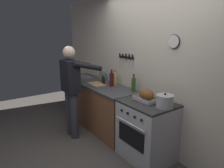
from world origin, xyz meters
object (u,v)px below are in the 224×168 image
stove (147,131)px  bottle_vinegar (101,75)px  stock_pot (165,101)px  bottle_olive_oil (134,84)px  bottle_cooking_oil (115,79)px  person_cook (72,86)px  bottle_wine_red (112,79)px  bottle_soy_sauce (103,80)px  roasting_pan (147,96)px  cutting_board (96,84)px  bottle_dish_soap (104,76)px

stove → bottle_vinegar: (-1.64, 0.21, 0.55)m
stock_pot → bottle_olive_oil: bottle_olive_oil is taller
bottle_cooking_oil → bottle_vinegar: 0.57m
person_cook → bottle_vinegar: bearing=37.6°
bottle_wine_red → bottle_olive_oil: 0.52m
bottle_cooking_oil → bottle_vinegar: bottle_cooking_oil is taller
bottle_soy_sauce → roasting_pan: bearing=-1.3°
bottle_vinegar → cutting_board: bearing=-42.2°
bottle_soy_sauce → bottle_dish_soap: bottle_dish_soap is taller
stock_pot → bottle_soy_sauce: bearing=179.6°
cutting_board → bottle_vinegar: size_ratio=1.49×
person_cook → bottle_olive_oil: person_cook is taller
cutting_board → bottle_olive_oil: 0.82m
bottle_olive_oil → bottle_vinegar: bottle_olive_oil is taller
bottle_dish_soap → cutting_board: bearing=-54.5°
roasting_pan → bottle_soy_sauce: size_ratio=1.92×
stove → person_cook: size_ratio=0.54×
bottle_wine_red → bottle_olive_oil: size_ratio=1.05×
stock_pot → bottle_wine_red: bottle_wine_red is taller
roasting_pan → bottle_soy_sauce: bearing=178.7°
bottle_soy_sauce → bottle_wine_red: size_ratio=0.58×
person_cook → stock_pot: person_cook is taller
bottle_olive_oil → bottle_dish_soap: bottle_olive_oil is taller
person_cook → bottle_soy_sauce: (0.01, 0.66, 0.02)m
bottle_vinegar → roasting_pan: bearing=-7.0°
roasting_pan → stock_pot: bearing=2.9°
stock_pot → bottle_vinegar: bottle_vinegar is taller
bottle_wine_red → bottle_vinegar: bottle_wine_red is taller
person_cook → bottle_dish_soap: bearing=30.5°
roasting_pan → bottle_dish_soap: size_ratio=1.61×
bottle_soy_sauce → bottle_dish_soap: bearing=144.9°
bottle_olive_oil → bottle_vinegar: bearing=178.6°
roasting_pan → bottle_wine_red: (-0.99, 0.07, 0.05)m
cutting_board → bottle_dish_soap: size_ratio=1.64×
bottle_cooking_oil → bottle_vinegar: bearing=175.9°
stove → person_cook: bearing=-154.4°
bottle_wine_red → bottle_vinegar: bearing=167.9°
stock_pot → bottle_vinegar: (-1.91, 0.18, 0.01)m
stove → bottle_dish_soap: (-1.52, 0.22, 0.54)m
stove → bottle_soy_sauce: bearing=177.9°
bottle_olive_oil → stove: bearing=-19.2°
stock_pot → bottle_cooking_oil: bearing=174.2°
bottle_soy_sauce → bottle_olive_oil: 0.75m
bottle_olive_oil → bottle_cooking_oil: bearing=-178.4°
stove → roasting_pan: 0.54m
person_cook → roasting_pan: size_ratio=4.72×
stove → bottle_cooking_oil: (-1.06, 0.17, 0.57)m
roasting_pan → stock_pot: 0.33m
cutting_board → bottle_dish_soap: bearing=125.5°
stove → bottle_olive_oil: 0.81m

